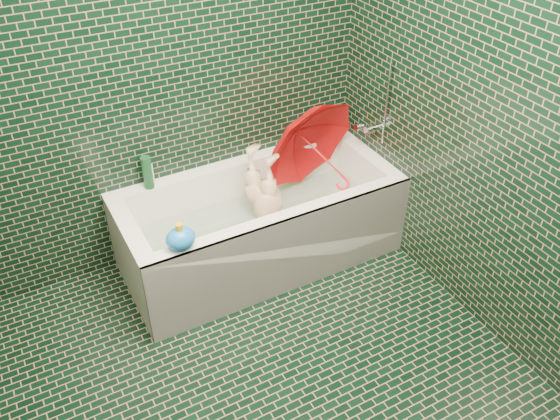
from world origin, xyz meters
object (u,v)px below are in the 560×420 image
umbrella (322,156)px  child (266,213)px  rubber_duck (324,131)px  bathtub (261,232)px  bath_toy (181,238)px

umbrella → child: bearing=173.4°
rubber_duck → umbrella: bearing=-132.9°
bathtub → rubber_duck: bearing=27.4°
child → bath_toy: 0.82m
child → bath_toy: (-0.67, -0.35, 0.31)m
umbrella → bathtub: bearing=179.9°
bathtub → umbrella: bearing=4.4°
bathtub → umbrella: 0.61m
bathtub → bath_toy: size_ratio=10.48×
bathtub → bath_toy: (-0.61, -0.30, 0.41)m
child → rubber_duck: rubber_duck is taller
rubber_duck → child: bearing=-162.8°
rubber_duck → bath_toy: 1.42m
child → bath_toy: bearing=-75.2°
child → bath_toy: bath_toy is taller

